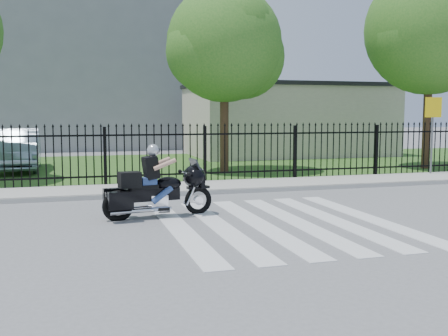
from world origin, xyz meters
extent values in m
plane|color=slate|center=(0.00, 0.00, 0.00)|extent=(120.00, 120.00, 0.00)
cube|color=#ADAAA3|center=(0.00, 5.00, 0.06)|extent=(40.00, 2.00, 0.12)
cube|color=#ADAAA3|center=(0.00, 4.00, 0.06)|extent=(40.00, 0.12, 0.12)
cube|color=#29501B|center=(0.00, 12.00, 0.01)|extent=(40.00, 12.00, 0.02)
cube|color=black|center=(0.00, 6.00, 0.35)|extent=(26.00, 0.04, 0.05)
cube|color=black|center=(0.00, 6.00, 1.55)|extent=(26.00, 0.04, 0.05)
cylinder|color=#382316|center=(1.50, 9.00, 2.08)|extent=(0.32, 0.32, 4.16)
sphere|color=#2B681D|center=(1.50, 9.00, 4.68)|extent=(4.20, 4.20, 4.20)
cylinder|color=#382316|center=(9.50, 8.00, 2.40)|extent=(0.32, 0.32, 4.80)
sphere|color=#2B681D|center=(9.50, 8.00, 5.40)|extent=(5.00, 5.00, 5.00)
cube|color=beige|center=(7.00, 16.00, 1.75)|extent=(10.00, 6.00, 3.50)
cube|color=black|center=(7.00, 16.00, 3.60)|extent=(10.20, 6.20, 0.20)
cube|color=gray|center=(-3.00, 26.00, 6.00)|extent=(15.00, 10.00, 12.00)
torus|color=black|center=(-1.31, 1.43, 0.30)|extent=(0.63, 0.20, 0.62)
torus|color=black|center=(-3.05, 1.20, 0.30)|extent=(0.67, 0.22, 0.66)
cube|color=black|center=(-2.34, 1.30, 0.50)|extent=(1.19, 0.36, 0.27)
ellipsoid|color=black|center=(-1.98, 1.34, 0.70)|extent=(0.60, 0.43, 0.30)
cube|color=black|center=(-2.51, 1.27, 0.67)|extent=(0.62, 0.36, 0.09)
cube|color=silver|center=(-2.20, 1.31, 0.34)|extent=(0.39, 0.31, 0.27)
ellipsoid|color=black|center=(-1.40, 1.42, 0.83)|extent=(0.56, 0.70, 0.49)
cube|color=black|center=(-2.80, 1.24, 0.83)|extent=(0.47, 0.39, 0.32)
cube|color=navy|center=(-2.41, 1.29, 0.77)|extent=(0.34, 0.31, 0.16)
sphere|color=#B9BBC1|center=(-2.30, 1.30, 1.42)|extent=(0.26, 0.26, 0.26)
imported|color=#8CA1B0|center=(-5.96, 11.65, 0.81)|extent=(1.83, 4.86, 1.58)
cylinder|color=slate|center=(7.97, 5.70, 1.37)|extent=(0.07, 0.07, 2.50)
cube|color=yellow|center=(7.97, 5.68, 2.39)|extent=(0.57, 0.16, 0.68)
camera|label=1|loc=(-3.93, -9.56, 2.19)|focal=42.00mm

